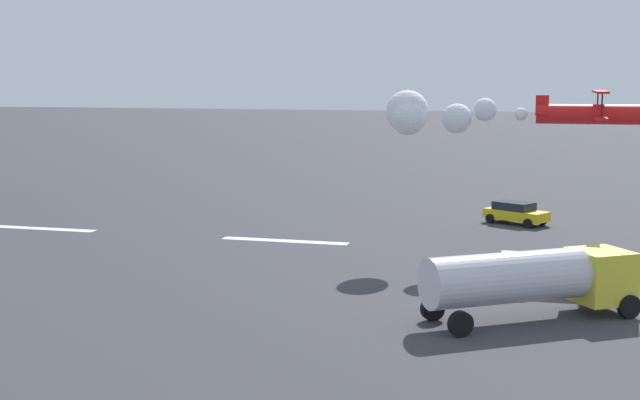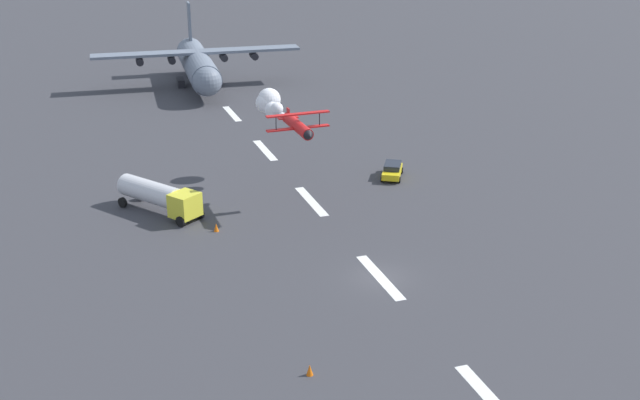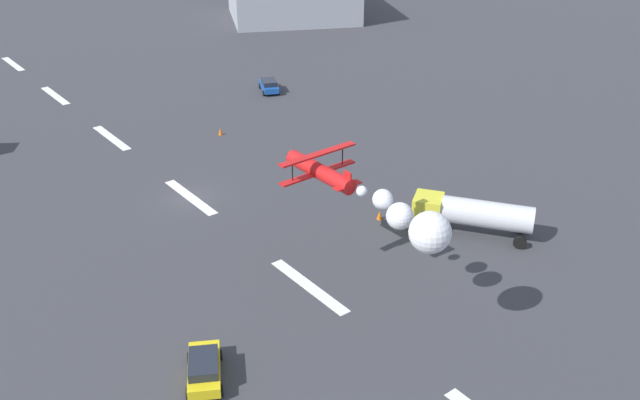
{
  "view_description": "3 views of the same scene",
  "coord_description": "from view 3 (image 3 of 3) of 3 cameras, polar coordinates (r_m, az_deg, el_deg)",
  "views": [
    {
      "loc": [
        17.93,
        51.04,
        9.91
      ],
      "look_at": [
        31.91,
        0.0,
        2.62
      ],
      "focal_mm": 49.75,
      "sensor_mm": 36.0,
      "label": 1
    },
    {
      "loc": [
        -50.32,
        22.36,
        28.22
      ],
      "look_at": [
        8.6,
        2.02,
        3.56
      ],
      "focal_mm": 43.94,
      "sensor_mm": 36.0,
      "label": 2
    },
    {
      "loc": [
        48.78,
        -23.64,
        27.26
      ],
      "look_at": [
        16.28,
        1.59,
        5.89
      ],
      "focal_mm": 38.68,
      "sensor_mm": 36.0,
      "label": 3
    }
  ],
  "objects": [
    {
      "name": "runway_stripe_3",
      "position": [
        75.09,
        -16.87,
        4.94
      ],
      "size": [
        8.0,
        0.9,
        0.01
      ],
      "primitive_type": "cube",
      "color": "white",
      "rests_on": "ground"
    },
    {
      "name": "runway_stripe_1",
      "position": [
        106.32,
        -24.06,
        10.24
      ],
      "size": [
        8.0,
        0.9,
        0.01
      ],
      "primitive_type": "cube",
      "color": "white",
      "rests_on": "ground"
    },
    {
      "name": "stunt_biplane_red",
      "position": [
        40.71,
        6.26,
        -1.03
      ],
      "size": [
        15.09,
        6.04,
        2.5
      ],
      "color": "red"
    },
    {
      "name": "ground_plane",
      "position": [
        60.67,
        -10.67,
        0.24
      ],
      "size": [
        440.0,
        440.0,
        0.0
      ],
      "primitive_type": "plane",
      "color": "#38383D",
      "rests_on": "ground"
    },
    {
      "name": "airport_staff_sedan",
      "position": [
        85.95,
        -4.24,
        9.45
      ],
      "size": [
        4.63,
        3.39,
        1.52
      ],
      "color": "#194CA5",
      "rests_on": "ground"
    },
    {
      "name": "traffic_cone_near",
      "position": [
        73.31,
        -8.24,
        5.64
      ],
      "size": [
        0.44,
        0.44,
        0.75
      ],
      "primitive_type": "cone",
      "color": "orange",
      "rests_on": "ground"
    },
    {
      "name": "followme_car_yellow",
      "position": [
        40.73,
        -9.57,
        -13.52
      ],
      "size": [
        4.6,
        3.67,
        1.52
      ],
      "color": "yellow",
      "rests_on": "ground"
    },
    {
      "name": "fuel_tanker_truck",
      "position": [
        54.64,
        12.35,
        -1.09
      ],
      "size": [
        8.9,
        7.28,
        2.9
      ],
      "color": "yellow",
      "rests_on": "ground"
    },
    {
      "name": "traffic_cone_far",
      "position": [
        56.19,
        4.94,
        -1.25
      ],
      "size": [
        0.44,
        0.44,
        0.75
      ],
      "primitive_type": "cone",
      "color": "orange",
      "rests_on": "ground"
    },
    {
      "name": "runway_stripe_2",
      "position": [
        90.44,
        -21.06,
        8.07
      ],
      "size": [
        8.0,
        0.9,
        0.01
      ],
      "primitive_type": "cube",
      "color": "white",
      "rests_on": "ground"
    },
    {
      "name": "runway_stripe_4",
      "position": [
        60.67,
        -10.67,
        0.24
      ],
      "size": [
        8.0,
        0.9,
        0.01
      ],
      "primitive_type": "cube",
      "color": "white",
      "rests_on": "ground"
    },
    {
      "name": "runway_stripe_5",
      "position": [
        48.03,
        -0.92,
        -7.13
      ],
      "size": [
        8.0,
        0.9,
        0.01
      ],
      "primitive_type": "cube",
      "color": "white",
      "rests_on": "ground"
    }
  ]
}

